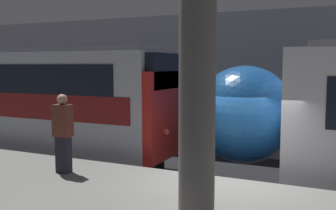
% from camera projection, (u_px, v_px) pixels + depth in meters
% --- Properties ---
extents(station_rear_barrier, '(50.00, 0.15, 5.04)m').
position_uv_depth(station_rear_barrier, '(283.00, 85.00, 13.13)').
color(station_rear_barrier, '#939399').
rests_on(station_rear_barrier, ground).
extents(support_pillar_near, '(0.50, 0.50, 3.98)m').
position_uv_depth(support_pillar_near, '(197.00, 82.00, 5.32)').
color(support_pillar_near, slate).
rests_on(support_pillar_near, platform).
extents(person_waiting, '(0.38, 0.24, 1.63)m').
position_uv_depth(person_waiting, '(63.00, 132.00, 8.07)').
color(person_waiting, black).
rests_on(person_waiting, platform).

